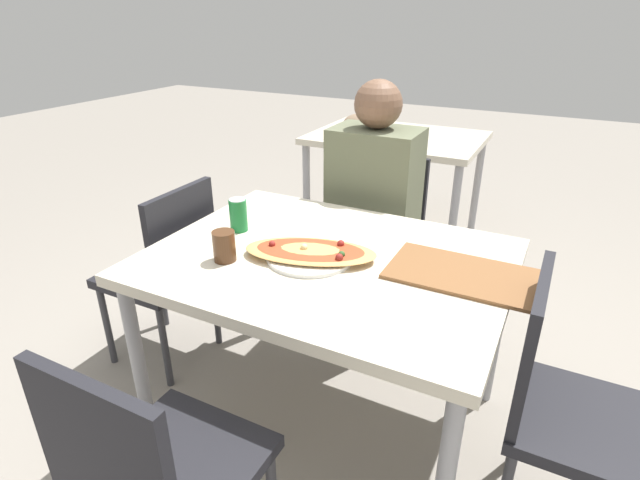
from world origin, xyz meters
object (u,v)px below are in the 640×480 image
Objects in this scene: chair_side_right at (565,401)px; person_seated at (373,194)px; chair_far_seated at (379,232)px; drink_glass at (224,246)px; dining_table at (328,274)px; soda_can at (238,215)px; chair_side_left at (166,266)px; pizza_main at (311,252)px; chair_near_camera at (155,472)px.

person_seated is at bearing -130.09° from chair_side_right.
chair_far_seated is 1.03m from drink_glass.
drink_glass is at bearing -148.03° from dining_table.
soda_can is 1.21× the size of drink_glass.
drink_glass is (0.50, -0.21, 0.30)m from chair_side_left.
soda_can reaches higher than chair_far_seated.
chair_side_right is at bearing 5.63° from drink_glass.
chair_far_seated reaches higher than dining_table.
chair_far_seated is 6.74× the size of soda_can.
person_seated is (0.69, 0.65, 0.24)m from chair_side_left.
chair_far_seated is 1.00× the size of chair_side_right.
drink_glass is (-0.19, -0.97, 0.30)m from chair_far_seated.
pizza_main is 0.36m from soda_can.
soda_can is 0.25m from drink_glass.
chair_near_camera reaches higher than drink_glass.
drink_glass is (-0.19, -0.86, 0.06)m from person_seated.
drink_glass reaches higher than pizza_main.
chair_far_seated is 1.02m from chair_side_left.
soda_can is (-0.29, -0.63, 0.07)m from person_seated.
person_seated reaches higher than chair_far_seated.
chair_far_seated reaches higher than drink_glass.
pizza_main is at bearing 87.95° from chair_near_camera.
chair_side_right is at bearing 39.40° from chair_near_camera.
soda_can reaches higher than chair_side_right.
chair_near_camera is at bearing -68.72° from soda_can.
chair_side_left is at bearing 131.36° from chair_near_camera.
chair_far_seated is 1.00× the size of chair_side_left.
chair_side_right is 6.74× the size of soda_can.
pizza_main is at bearing 30.81° from drink_glass.
person_seated is 0.70m from soda_can.
chair_near_camera is at bearing -138.64° from chair_side_left.
soda_can is at bearing 65.07° from person_seated.
soda_can is at bearing 114.67° from drink_glass.
soda_can is at bearing -95.71° from chair_side_right.
dining_table is at bearing 31.97° from drink_glass.
person_seated reaches higher than dining_table.
pizza_main is (-0.84, 0.04, 0.26)m from chair_side_right.
pizza_main is (0.03, 0.75, 0.26)m from chair_near_camera.
dining_table is 9.56× the size of soda_can.
chair_side_left is 0.97m from person_seated.
chair_side_right is 0.69× the size of person_seated.
chair_side_left is 1.72× the size of pizza_main.
chair_side_right is 1.19m from person_seated.
dining_table is 0.81m from chair_side_right.
chair_side_right is at bearing 136.00° from chair_far_seated.
chair_far_seated is at bearing -42.27° from chair_side_left.
chair_side_right is 0.88m from pizza_main.
pizza_main is at bearing 93.84° from chair_far_seated.
chair_near_camera and chair_side_left have the same top height.
chair_side_left is 6.74× the size of soda_can.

